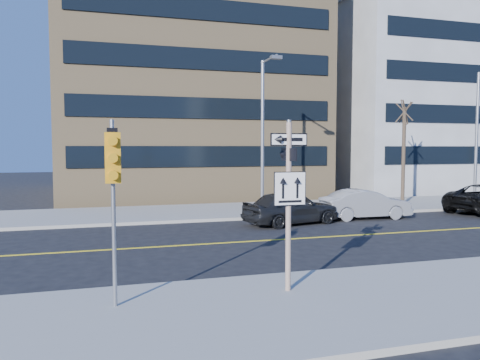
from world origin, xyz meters
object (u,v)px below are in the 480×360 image
object	(u,v)px
streetlight_b	(480,128)
street_tree_west	(405,114)
streetlight_a	(264,125)
parked_car_b	(365,204)
sign_pole	(289,195)
traffic_signal	(113,173)
parked_car_a	(291,207)

from	to	relation	value
streetlight_b	street_tree_west	size ratio (longest dim) A/B	1.26
streetlight_a	parked_car_b	bearing A→B (deg)	-34.23
sign_pole	street_tree_west	size ratio (longest dim) A/B	0.64
streetlight_a	street_tree_west	world-z (taller)	streetlight_a
parked_car_b	streetlight_b	xyz separation A→B (m)	(9.66, 2.96, 4.02)
traffic_signal	parked_car_a	distance (m)	13.02
parked_car_b	traffic_signal	bearing A→B (deg)	133.07
sign_pole	parked_car_b	distance (m)	13.38
parked_car_a	sign_pole	bearing A→B (deg)	143.75
streetlight_a	streetlight_b	bearing A→B (deg)	0.00
traffic_signal	streetlight_b	size ratio (longest dim) A/B	0.50
traffic_signal	streetlight_a	bearing A→B (deg)	59.20
parked_car_a	streetlight_b	bearing A→B (deg)	-89.34
sign_pole	traffic_signal	xyz separation A→B (m)	(-4.00, -0.15, 0.59)
street_tree_west	streetlight_a	bearing A→B (deg)	-176.55
parked_car_b	street_tree_west	xyz separation A→B (m)	(4.66, 3.50, 4.79)
traffic_signal	parked_car_b	size ratio (longest dim) A/B	0.90
sign_pole	parked_car_a	xyz separation A→B (m)	(4.12, 9.79, -1.65)
street_tree_west	parked_car_a	bearing A→B (deg)	-155.60
sign_pole	traffic_signal	distance (m)	4.05
sign_pole	parked_car_b	xyz separation A→B (m)	(8.34, 10.31, -1.70)
parked_car_a	streetlight_b	size ratio (longest dim) A/B	0.58
traffic_signal	parked_car_b	xyz separation A→B (m)	(12.34, 10.46, -2.29)
traffic_signal	streetlight_b	bearing A→B (deg)	31.38
streetlight_b	parked_car_a	bearing A→B (deg)	-165.91
parked_car_b	streetlight_b	size ratio (longest dim) A/B	0.56
parked_car_a	streetlight_a	xyz separation A→B (m)	(-0.12, 3.49, 3.97)
parked_car_a	street_tree_west	xyz separation A→B (m)	(8.88, 4.03, 4.74)
parked_car_a	streetlight_a	size ratio (longest dim) A/B	0.58
street_tree_west	sign_pole	bearing A→B (deg)	-133.26
parked_car_b	street_tree_west	size ratio (longest dim) A/B	0.70
streetlight_a	streetlight_b	size ratio (longest dim) A/B	1.00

